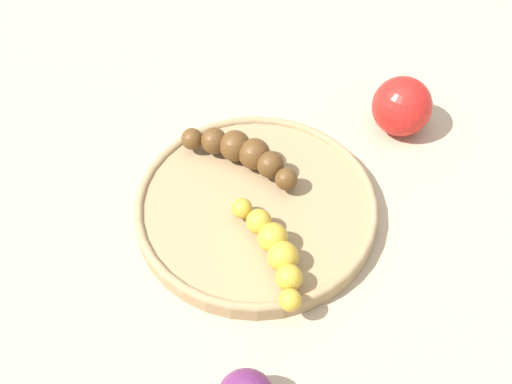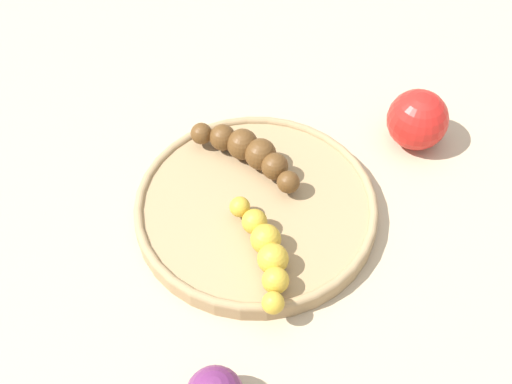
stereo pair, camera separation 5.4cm
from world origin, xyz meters
name	(u,v)px [view 1 (the left image)]	position (x,y,z in m)	size (l,w,h in m)	color
ground_plane	(256,214)	(0.00, 0.00, 0.00)	(2.40, 2.40, 0.00)	tan
fruit_bowl	(256,207)	(0.00, 0.00, 0.01)	(0.26, 0.26, 0.02)	#A08259
banana_spotted	(274,248)	(0.04, -0.06, 0.03)	(0.11, 0.11, 0.03)	gold
banana_overripe	(243,152)	(-0.04, 0.05, 0.04)	(0.15, 0.05, 0.04)	#593819
apple_red	(402,106)	(0.11, 0.19, 0.04)	(0.07, 0.07, 0.07)	red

